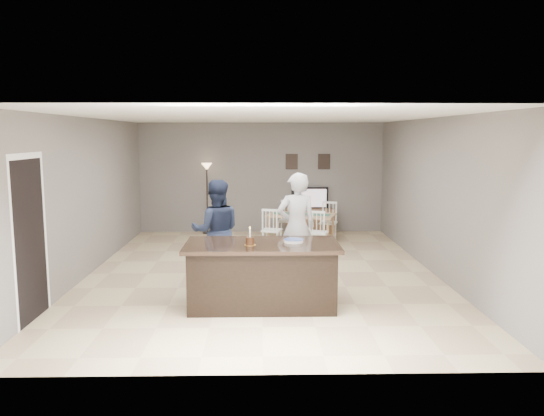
{
  "coord_description": "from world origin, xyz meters",
  "views": [
    {
      "loc": [
        -0.02,
        -9.07,
        2.4
      ],
      "look_at": [
        0.17,
        -0.3,
        1.19
      ],
      "focal_mm": 35.0,
      "sensor_mm": 36.0,
      "label": 1
    }
  ],
  "objects_px": {
    "television": "(310,198)",
    "birthday_cake": "(250,241)",
    "tv_console": "(310,221)",
    "woman": "(297,227)",
    "dining_table": "(301,219)",
    "man": "(216,231)",
    "kitchen_island": "(262,274)",
    "plate_stack": "(294,241)",
    "floor_lamp": "(207,179)"
  },
  "relations": [
    {
      "from": "television",
      "to": "floor_lamp",
      "type": "relative_size",
      "value": 0.53
    },
    {
      "from": "television",
      "to": "dining_table",
      "type": "bearing_deg",
      "value": 77.17
    },
    {
      "from": "dining_table",
      "to": "floor_lamp",
      "type": "distance_m",
      "value": 2.71
    },
    {
      "from": "birthday_cake",
      "to": "floor_lamp",
      "type": "relative_size",
      "value": 0.14
    },
    {
      "from": "birthday_cake",
      "to": "dining_table",
      "type": "relative_size",
      "value": 0.13
    },
    {
      "from": "woman",
      "to": "dining_table",
      "type": "height_order",
      "value": "woman"
    },
    {
      "from": "man",
      "to": "woman",
      "type": "bearing_deg",
      "value": 174.78
    },
    {
      "from": "tv_console",
      "to": "dining_table",
      "type": "relative_size",
      "value": 0.62
    },
    {
      "from": "television",
      "to": "plate_stack",
      "type": "relative_size",
      "value": 3.22
    },
    {
      "from": "floor_lamp",
      "to": "man",
      "type": "bearing_deg",
      "value": -82.42
    },
    {
      "from": "floor_lamp",
      "to": "tv_console",
      "type": "bearing_deg",
      "value": -0.44
    },
    {
      "from": "plate_stack",
      "to": "floor_lamp",
      "type": "relative_size",
      "value": 0.16
    },
    {
      "from": "woman",
      "to": "plate_stack",
      "type": "height_order",
      "value": "woman"
    },
    {
      "from": "television",
      "to": "birthday_cake",
      "type": "height_order",
      "value": "birthday_cake"
    },
    {
      "from": "birthday_cake",
      "to": "plate_stack",
      "type": "relative_size",
      "value": 0.88
    },
    {
      "from": "dining_table",
      "to": "man",
      "type": "bearing_deg",
      "value": -102.23
    },
    {
      "from": "tv_console",
      "to": "woman",
      "type": "xyz_separation_m",
      "value": [
        -0.63,
        -4.28,
        0.6
      ]
    },
    {
      "from": "dining_table",
      "to": "kitchen_island",
      "type": "bearing_deg",
      "value": -84.94
    },
    {
      "from": "tv_console",
      "to": "woman",
      "type": "height_order",
      "value": "woman"
    },
    {
      "from": "tv_console",
      "to": "floor_lamp",
      "type": "distance_m",
      "value": 2.73
    },
    {
      "from": "birthday_cake",
      "to": "floor_lamp",
      "type": "xyz_separation_m",
      "value": [
        -1.16,
        5.7,
        0.38
      ]
    },
    {
      "from": "plate_stack",
      "to": "television",
      "type": "bearing_deg",
      "value": 82.29
    },
    {
      "from": "tv_console",
      "to": "woman",
      "type": "distance_m",
      "value": 4.37
    },
    {
      "from": "man",
      "to": "dining_table",
      "type": "relative_size",
      "value": 0.87
    },
    {
      "from": "kitchen_island",
      "to": "floor_lamp",
      "type": "height_order",
      "value": "floor_lamp"
    },
    {
      "from": "television",
      "to": "man",
      "type": "bearing_deg",
      "value": 65.93
    },
    {
      "from": "plate_stack",
      "to": "birthday_cake",
      "type": "bearing_deg",
      "value": -164.06
    },
    {
      "from": "birthday_cake",
      "to": "woman",
      "type": "bearing_deg",
      "value": 62.18
    },
    {
      "from": "man",
      "to": "floor_lamp",
      "type": "xyz_separation_m",
      "value": [
        -0.57,
        4.31,
        0.49
      ]
    },
    {
      "from": "tv_console",
      "to": "plate_stack",
      "type": "distance_m",
      "value": 5.6
    },
    {
      "from": "tv_console",
      "to": "birthday_cake",
      "type": "xyz_separation_m",
      "value": [
        -1.37,
        -5.68,
        0.66
      ]
    },
    {
      "from": "woman",
      "to": "floor_lamp",
      "type": "bearing_deg",
      "value": -77.98
    },
    {
      "from": "woman",
      "to": "birthday_cake",
      "type": "bearing_deg",
      "value": 50.45
    },
    {
      "from": "tv_console",
      "to": "man",
      "type": "relative_size",
      "value": 0.71
    },
    {
      "from": "man",
      "to": "birthday_cake",
      "type": "distance_m",
      "value": 1.52
    },
    {
      "from": "television",
      "to": "plate_stack",
      "type": "bearing_deg",
      "value": 82.29
    },
    {
      "from": "tv_console",
      "to": "man",
      "type": "xyz_separation_m",
      "value": [
        -1.95,
        -4.29,
        0.54
      ]
    },
    {
      "from": "plate_stack",
      "to": "tv_console",
      "type": "bearing_deg",
      "value": 82.2
    },
    {
      "from": "tv_console",
      "to": "television",
      "type": "distance_m",
      "value": 0.57
    },
    {
      "from": "kitchen_island",
      "to": "birthday_cake",
      "type": "distance_m",
      "value": 0.54
    },
    {
      "from": "kitchen_island",
      "to": "plate_stack",
      "type": "xyz_separation_m",
      "value": [
        0.44,
        0.06,
        0.47
      ]
    },
    {
      "from": "man",
      "to": "floor_lamp",
      "type": "relative_size",
      "value": 0.98
    },
    {
      "from": "kitchen_island",
      "to": "birthday_cake",
      "type": "xyz_separation_m",
      "value": [
        -0.17,
        -0.11,
        0.5
      ]
    },
    {
      "from": "man",
      "to": "floor_lamp",
      "type": "distance_m",
      "value": 4.37
    },
    {
      "from": "birthday_cake",
      "to": "kitchen_island",
      "type": "bearing_deg",
      "value": 34.44
    },
    {
      "from": "kitchen_island",
      "to": "birthday_cake",
      "type": "relative_size",
      "value": 8.6
    },
    {
      "from": "tv_console",
      "to": "floor_lamp",
      "type": "relative_size",
      "value": 0.7
    },
    {
      "from": "tv_console",
      "to": "plate_stack",
      "type": "relative_size",
      "value": 4.23
    },
    {
      "from": "television",
      "to": "tv_console",
      "type": "bearing_deg",
      "value": 90.0
    },
    {
      "from": "woman",
      "to": "birthday_cake",
      "type": "relative_size",
      "value": 7.19
    }
  ]
}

